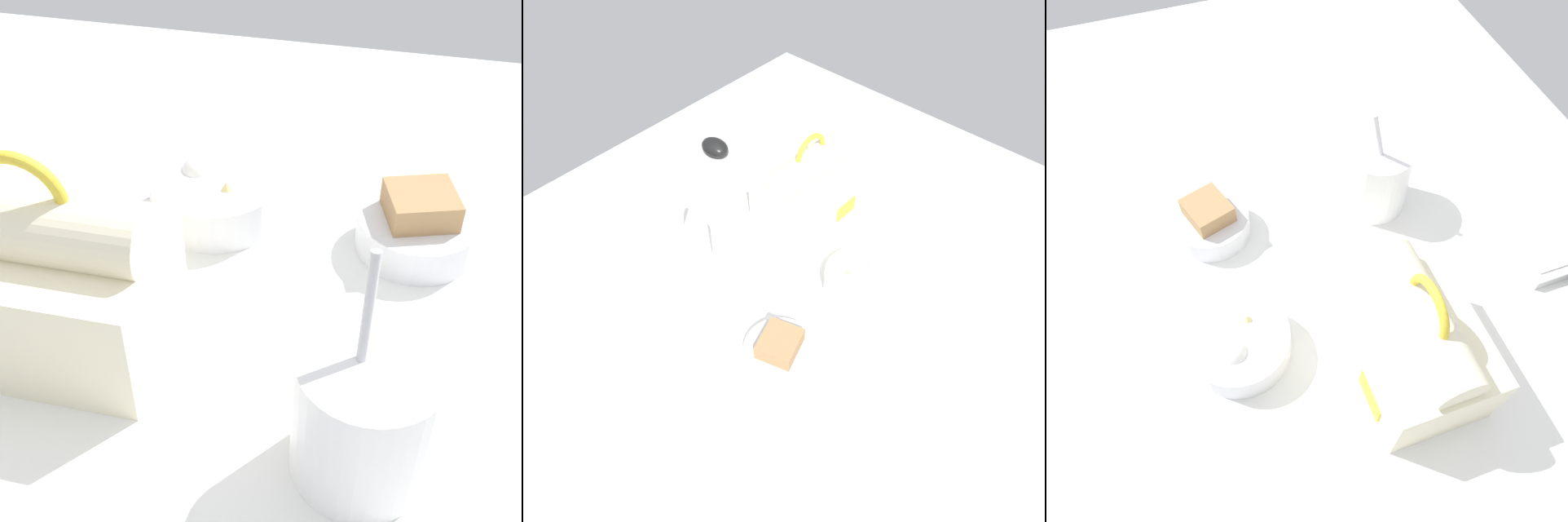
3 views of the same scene
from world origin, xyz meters
TOP-DOWN VIEW (x-y plane):
  - desk_surface at (0.00, 0.00)cm, footprint 140.00×110.00cm
  - lunch_bag at (22.72, 6.93)cm, footprint 19.72×13.90cm
  - soup_cup at (-4.18, 13.73)cm, footprint 10.08×10.08cm
  - bento_bowl_sandwich at (-6.65, -11.99)cm, footprint 11.65×11.65cm
  - bento_bowl_snacks at (13.82, -13.04)cm, footprint 13.52×13.52cm

SIDE VIEW (x-z plane):
  - desk_surface at x=0.00cm, z-range 0.00..2.00cm
  - bento_bowl_snacks at x=13.82cm, z-range 1.50..7.41cm
  - bento_bowl_sandwich at x=-6.65cm, z-range 1.16..7.76cm
  - soup_cup at x=-4.18cm, z-range -1.55..17.30cm
  - lunch_bag at x=22.72cm, z-range -0.69..18.32cm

